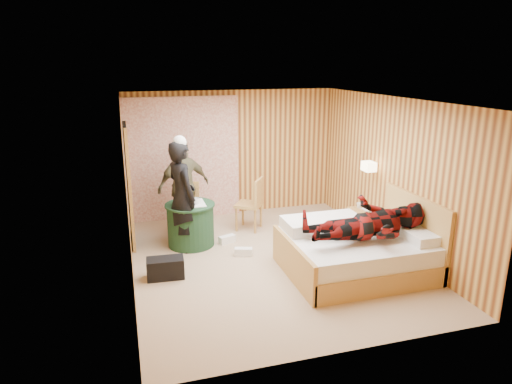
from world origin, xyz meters
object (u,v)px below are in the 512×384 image
object	(u,v)px
man_on_bed	(369,213)
nightstand	(362,223)
round_table	(191,224)
woman_standing	(182,196)
duffel_bag	(165,268)
bed	(357,251)
chair_near	(253,200)
wall_lamp	(369,166)
man_at_table	(184,186)
chair_far	(187,203)

from	to	relation	value
man_on_bed	nightstand	bearing A→B (deg)	63.18
round_table	woman_standing	size ratio (longest dim) A/B	0.46
round_table	duffel_bag	size ratio (longest dim) A/B	1.58
bed	man_on_bed	world-z (taller)	man_on_bed
chair_near	wall_lamp	bearing A→B (deg)	96.44
chair_near	man_at_table	bearing A→B (deg)	-69.66
woman_standing	man_at_table	bearing A→B (deg)	-28.46
chair_near	woman_standing	size ratio (longest dim) A/B	0.54
nightstand	man_at_table	distance (m)	3.27
chair_near	duffel_bag	world-z (taller)	chair_near
duffel_bag	man_on_bed	world-z (taller)	man_on_bed
duffel_bag	chair_near	bearing A→B (deg)	44.68
bed	round_table	xyz separation A→B (m)	(-2.23, 1.70, 0.05)
chair_near	man_at_table	distance (m)	1.29
duffel_bag	woman_standing	size ratio (longest dim) A/B	0.29
bed	chair_near	xyz separation A→B (m)	(-1.00, 2.11, 0.25)
wall_lamp	duffel_bag	world-z (taller)	wall_lamp
woman_standing	man_on_bed	world-z (taller)	man_on_bed
bed	woman_standing	world-z (taller)	woman_standing
wall_lamp	chair_far	world-z (taller)	wall_lamp
nightstand	chair_far	bearing A→B (deg)	158.72
chair_near	man_on_bed	xyz separation A→B (m)	(1.03, -2.34, 0.41)
wall_lamp	nightstand	bearing A→B (deg)	140.24
wall_lamp	bed	size ratio (longest dim) A/B	0.13
chair_far	chair_near	bearing A→B (deg)	13.00
round_table	man_at_table	bearing A→B (deg)	90.00
chair_far	chair_near	xyz separation A→B (m)	(1.19, -0.25, 0.03)
chair_far	man_on_bed	distance (m)	3.44
chair_near	woman_standing	world-z (taller)	woman_standing
wall_lamp	bed	world-z (taller)	wall_lamp
woman_standing	round_table	bearing A→B (deg)	-65.11
man_at_table	chair_far	bearing A→B (deg)	108.19
chair_near	man_on_bed	distance (m)	2.59
woman_standing	man_at_table	distance (m)	0.85
bed	duffel_bag	distance (m)	2.83
man_at_table	man_on_bed	xyz separation A→B (m)	(2.25, -2.64, 0.12)
chair_near	round_table	bearing A→B (deg)	-37.66
wall_lamp	nightstand	distance (m)	1.04
wall_lamp	bed	bearing A→B (deg)	-124.16
nightstand	woman_standing	bearing A→B (deg)	173.55
wall_lamp	man_on_bed	distance (m)	1.64
bed	chair_far	size ratio (longest dim) A/B	2.20
man_on_bed	woman_standing	bearing A→B (deg)	143.09
bed	chair_near	world-z (taller)	bed
duffel_bag	man_on_bed	distance (m)	3.03
bed	woman_standing	size ratio (longest dim) A/B	1.11
chair_far	man_at_table	size ratio (longest dim) A/B	0.54
round_table	woman_standing	bearing A→B (deg)	-136.14
round_table	chair_far	xyz separation A→B (m)	(0.03, 0.66, 0.16)
chair_far	man_on_bed	world-z (taller)	man_on_bed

